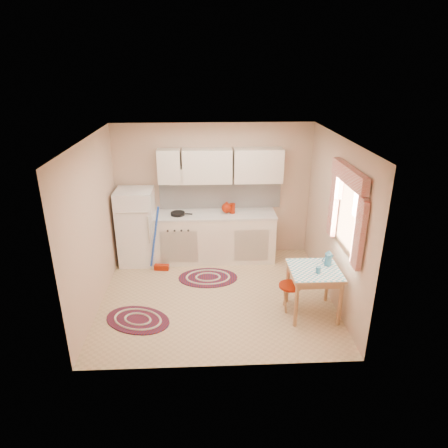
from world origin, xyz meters
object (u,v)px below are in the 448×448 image
(fridge, at_px, (137,227))
(table, at_px, (313,292))
(base_cabinets, at_px, (213,237))
(stool, at_px, (289,297))

(fridge, height_order, table, fridge)
(fridge, xyz_separation_m, base_cabinets, (1.39, 0.05, -0.26))
(base_cabinets, bearing_deg, fridge, -177.94)
(fridge, bearing_deg, stool, -33.98)
(fridge, distance_m, base_cabinets, 1.42)
(base_cabinets, bearing_deg, table, -52.41)
(fridge, relative_size, table, 1.94)
(base_cabinets, xyz_separation_m, table, (1.41, -1.83, -0.08))
(fridge, height_order, stool, fridge)
(fridge, bearing_deg, table, -32.46)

